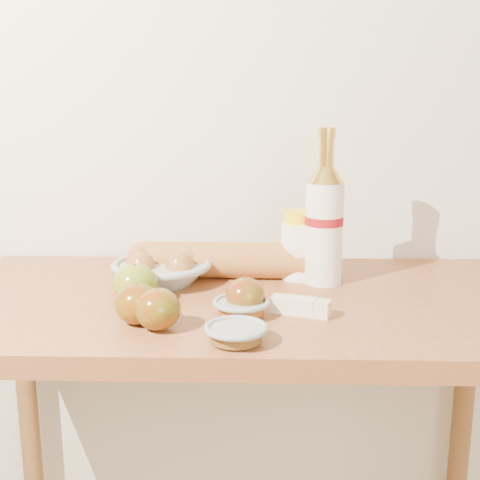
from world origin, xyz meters
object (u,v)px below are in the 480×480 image
(cream_bottle, at_px, (298,247))
(egg_bowl, at_px, (162,269))
(table, at_px, (240,354))
(bourbon_bottle, at_px, (324,222))
(baguette, at_px, (234,260))

(cream_bottle, xyz_separation_m, egg_bowl, (-0.29, -0.04, -0.04))
(table, relative_size, bourbon_bottle, 3.70)
(table, relative_size, cream_bottle, 8.04)
(cream_bottle, distance_m, egg_bowl, 0.29)
(cream_bottle, relative_size, egg_bowl, 0.68)
(bourbon_bottle, distance_m, baguette, 0.21)
(egg_bowl, bearing_deg, cream_bottle, 8.71)
(cream_bottle, xyz_separation_m, baguette, (-0.14, -0.00, -0.03))
(table, bearing_deg, baguette, 98.13)
(bourbon_bottle, xyz_separation_m, egg_bowl, (-0.34, -0.01, -0.10))
(table, distance_m, egg_bowl, 0.24)
(bourbon_bottle, xyz_separation_m, baguette, (-0.19, 0.03, -0.09))
(bourbon_bottle, xyz_separation_m, cream_bottle, (-0.05, 0.03, -0.06))
(bourbon_bottle, height_order, baguette, bourbon_bottle)
(table, xyz_separation_m, baguette, (-0.02, 0.13, 0.16))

